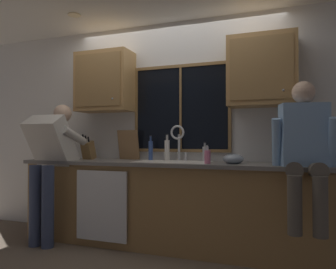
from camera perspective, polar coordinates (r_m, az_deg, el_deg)
name	(u,v)px	position (r m, az deg, el deg)	size (l,w,h in m)	color
back_wall	(176,130)	(3.86, 1.49, 0.82)	(5.66, 0.12, 2.55)	silver
ceiling_downlight_left	(74,15)	(3.97, -16.20, 19.58)	(0.14, 0.14, 0.01)	#FFEAB2
window_glass	(181,108)	(3.78, 2.29, 4.65)	(1.10, 0.02, 0.95)	black
window_frame_top	(181,66)	(3.85, 2.24, 11.97)	(1.17, 0.02, 0.04)	olive
window_frame_bottom	(181,150)	(3.76, 2.25, -2.83)	(1.17, 0.02, 0.04)	olive
window_frame_left	(136,110)	(3.98, -5.58, 4.37)	(0.04, 0.02, 0.95)	olive
window_frame_right	(230,106)	(3.64, 10.82, 4.89)	(0.04, 0.02, 0.95)	olive
window_mullion_center	(181,108)	(3.77, 2.24, 4.67)	(0.02, 0.02, 0.95)	olive
lower_cabinet_run	(166,206)	(3.60, -0.31, -12.43)	(3.26, 0.58, 0.88)	#A07744
countertop	(166,163)	(3.51, -0.42, -5.12)	(3.32, 0.62, 0.04)	slate
dishwasher_front	(101,206)	(3.57, -11.67, -12.19)	(0.60, 0.02, 0.74)	white
upper_cabinet_left	(105,82)	(4.06, -11.08, 9.05)	(0.68, 0.36, 0.72)	#B2844C
upper_cabinet_right	(262,71)	(3.51, 16.23, 10.68)	(0.68, 0.36, 0.72)	#B2844C
sink	(173,171)	(3.50, 0.85, -6.41)	(0.80, 0.46, 0.21)	white
faucet	(179,138)	(3.66, 1.88, -0.67)	(0.18, 0.09, 0.40)	silver
person_standing	(50,157)	(3.88, -20.01, -3.69)	(0.53, 0.68, 1.58)	#384260
person_sitting_on_counter	(304,146)	(3.03, 22.91, -1.84)	(0.54, 0.64, 1.26)	#595147
knife_block	(88,150)	(4.05, -13.86, -2.72)	(0.12, 0.18, 0.32)	olive
cutting_board	(128,145)	(3.94, -6.98, -1.82)	(0.26, 0.02, 0.36)	#997047
mixing_bowl	(233,159)	(3.26, 11.45, -4.26)	(0.20, 0.20, 0.10)	#8C99A8
soap_dispenser	(207,157)	(3.22, 6.97, -3.89)	(0.06, 0.07, 0.18)	pink
bottle_green_glass	(151,150)	(3.77, -3.08, -2.72)	(0.05, 0.05, 0.29)	#334C8C
bottle_tall_clear	(205,153)	(3.61, 6.51, -3.31)	(0.05, 0.05, 0.21)	#B7B7BC
bottle_amber_small	(167,150)	(3.70, -0.16, -2.66)	(0.06, 0.06, 0.30)	silver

